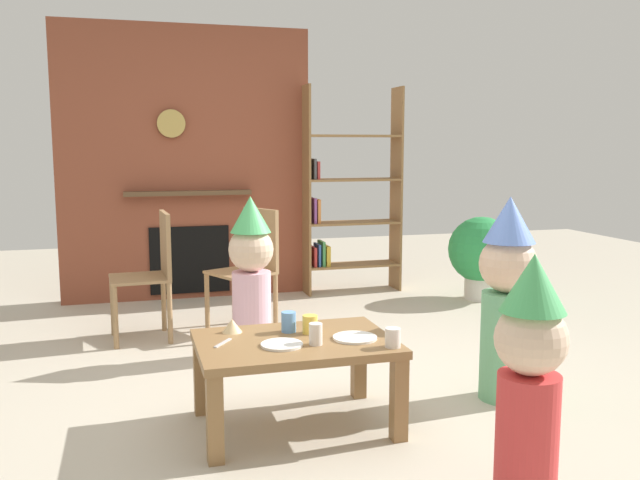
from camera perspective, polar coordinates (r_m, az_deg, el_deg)
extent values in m
plane|color=#BCB29E|center=(3.92, -0.52, -12.36)|extent=(12.00, 12.00, 0.00)
cube|color=brown|center=(6.17, -11.20, 6.31)|extent=(2.20, 0.18, 2.40)
cube|color=black|center=(6.15, -10.91, -1.66)|extent=(0.70, 0.02, 0.60)
cube|color=brown|center=(6.04, -11.03, 3.91)|extent=(1.10, 0.10, 0.04)
cylinder|color=tan|center=(6.04, -12.44, 9.57)|extent=(0.24, 0.04, 0.24)
cube|color=olive|center=(6.16, -1.16, 4.13)|extent=(0.02, 0.28, 1.90)
cube|color=olive|center=(6.44, 6.46, 4.24)|extent=(0.02, 0.28, 1.90)
cube|color=olive|center=(6.37, 2.69, -2.10)|extent=(0.86, 0.28, 0.02)
cube|color=olive|center=(6.31, 2.71, 1.47)|extent=(0.86, 0.28, 0.02)
cube|color=olive|center=(6.28, 2.74, 5.10)|extent=(0.86, 0.28, 0.02)
cube|color=olive|center=(6.27, 2.76, 8.76)|extent=(0.86, 0.28, 0.02)
cube|color=#B23333|center=(6.24, -0.59, -1.38)|extent=(0.03, 0.20, 0.18)
cube|color=#3359A5|center=(6.25, -0.23, -1.24)|extent=(0.02, 0.20, 0.20)
cube|color=#3F8C4C|center=(6.26, 0.12, -1.12)|extent=(0.02, 0.20, 0.23)
cube|color=gold|center=(6.27, 0.50, -1.30)|extent=(0.04, 0.20, 0.18)
cube|color=#8C4C99|center=(6.19, -0.60, 2.52)|extent=(0.02, 0.20, 0.23)
cube|color=#D87F3F|center=(6.20, -0.28, 2.48)|extent=(0.03, 0.20, 0.22)
cube|color=#4C4C51|center=(6.16, -0.61, 6.02)|extent=(0.02, 0.20, 0.19)
cube|color=#B23333|center=(6.17, -0.32, 5.90)|extent=(0.02, 0.20, 0.16)
cube|color=olive|center=(3.29, -2.12, -8.72)|extent=(0.94, 0.66, 0.04)
cube|color=olive|center=(3.03, -8.86, -14.70)|extent=(0.07, 0.07, 0.40)
cube|color=olive|center=(3.23, 6.67, -13.18)|extent=(0.07, 0.07, 0.40)
cube|color=olive|center=(3.55, -10.01, -11.24)|extent=(0.07, 0.07, 0.40)
cube|color=olive|center=(3.73, 3.28, -10.21)|extent=(0.07, 0.07, 0.40)
cylinder|color=silver|center=(3.17, 6.16, -8.18)|extent=(0.07, 0.07, 0.09)
cylinder|color=silver|center=(3.19, -0.36, -7.93)|extent=(0.06, 0.06, 0.10)
cylinder|color=#F2CC4C|center=(3.37, -0.85, -7.12)|extent=(0.08, 0.08, 0.09)
cylinder|color=#669EE0|center=(3.40, -2.66, -6.92)|extent=(0.07, 0.07, 0.10)
cylinder|color=white|center=(3.29, 2.96, -8.22)|extent=(0.21, 0.21, 0.01)
cylinder|color=white|center=(3.18, -3.23, -8.80)|extent=(0.20, 0.20, 0.01)
cone|color=#EAC68C|center=(3.42, -7.42, -7.17)|extent=(0.10, 0.10, 0.07)
cube|color=silver|center=(3.25, -8.19, -8.59)|extent=(0.10, 0.13, 0.01)
cylinder|color=#D13838|center=(2.75, 17.03, -15.92)|extent=(0.23, 0.23, 0.52)
sphere|color=beige|center=(2.62, 17.38, -7.98)|extent=(0.27, 0.27, 0.27)
cone|color=#4CB766|center=(2.57, 17.57, -3.47)|extent=(0.24, 0.24, 0.22)
cylinder|color=#66B27F|center=(3.80, 15.32, -8.60)|extent=(0.26, 0.26, 0.59)
sphere|color=beige|center=(3.70, 15.57, -1.97)|extent=(0.30, 0.30, 0.30)
cone|color=#668CE5|center=(3.67, 15.71, 1.67)|extent=(0.27, 0.27, 0.24)
cylinder|color=#EAB2C6|center=(4.42, -5.76, -6.23)|extent=(0.25, 0.25, 0.56)
sphere|color=beige|center=(4.34, -5.84, -0.80)|extent=(0.29, 0.29, 0.29)
cone|color=#4CB766|center=(4.31, -5.88, 2.17)|extent=(0.26, 0.26, 0.23)
cube|color=#9E7A51|center=(4.90, -14.97, -3.13)|extent=(0.42, 0.42, 0.02)
cube|color=#9E7A51|center=(4.88, -12.91, -0.31)|extent=(0.06, 0.40, 0.45)
cylinder|color=#9E7A51|center=(5.12, -17.06, -5.33)|extent=(0.04, 0.04, 0.43)
cylinder|color=#9E7A51|center=(4.77, -16.87, -6.29)|extent=(0.04, 0.04, 0.43)
cylinder|color=#9E7A51|center=(5.14, -13.04, -5.12)|extent=(0.04, 0.04, 0.43)
cylinder|color=#9E7A51|center=(4.79, -12.55, -6.06)|extent=(0.04, 0.04, 0.43)
cube|color=#9E7A51|center=(4.98, -6.70, -2.74)|extent=(0.53, 0.53, 0.02)
cube|color=#9E7A51|center=(5.05, -5.02, 0.13)|extent=(0.20, 0.37, 0.45)
cylinder|color=#9E7A51|center=(5.08, -9.50, -5.19)|extent=(0.04, 0.04, 0.43)
cylinder|color=#9E7A51|center=(4.79, -7.20, -5.95)|extent=(0.04, 0.04, 0.43)
cylinder|color=#9E7A51|center=(5.27, -6.17, -4.64)|extent=(0.04, 0.04, 0.43)
cylinder|color=#9E7A51|center=(4.99, -3.77, -5.33)|extent=(0.04, 0.04, 0.43)
cylinder|color=beige|center=(6.22, 13.35, -3.96)|extent=(0.28, 0.28, 0.20)
sphere|color=#2A8F47|center=(6.16, 13.45, -0.79)|extent=(0.59, 0.59, 0.59)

